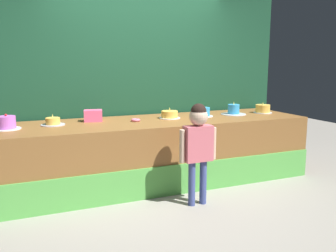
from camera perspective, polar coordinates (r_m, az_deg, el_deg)
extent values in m
plane|color=gray|center=(4.16, 0.40, -11.33)|extent=(12.00, 12.00, 0.00)
cube|color=brown|center=(4.52, -2.25, -4.17)|extent=(4.04, 1.08, 0.82)
cube|color=#59B24C|center=(4.09, 0.46, -8.98)|extent=(4.04, 0.02, 0.37)
cube|color=#19472D|center=(4.99, -4.88, 7.86)|extent=(4.44, 0.08, 2.66)
cylinder|color=#3F4C8C|center=(3.81, 3.93, -9.43)|extent=(0.08, 0.08, 0.49)
cylinder|color=#3F4C8C|center=(3.87, 5.80, -9.14)|extent=(0.08, 0.08, 0.49)
cube|color=#D86672|center=(3.72, 4.97, -2.88)|extent=(0.31, 0.14, 0.38)
cylinder|color=beige|center=(3.64, 2.38, -3.35)|extent=(0.06, 0.06, 0.35)
cylinder|color=beige|center=(3.81, 7.45, -2.84)|extent=(0.06, 0.06, 0.35)
sphere|color=beige|center=(3.67, 5.04, 1.57)|extent=(0.20, 0.20, 0.20)
sphere|color=black|center=(3.66, 5.06, 2.41)|extent=(0.17, 0.17, 0.17)
cube|color=#F45C8D|center=(4.44, -12.22, 1.68)|extent=(0.25, 0.20, 0.14)
torus|color=pink|center=(4.36, -5.35, 0.99)|extent=(0.12, 0.12, 0.03)
cylinder|color=white|center=(4.20, -25.00, -0.43)|extent=(0.30, 0.30, 0.01)
cylinder|color=#CC66D8|center=(4.19, -25.07, 0.55)|extent=(0.20, 0.20, 0.14)
sphere|color=red|center=(4.18, -25.15, 1.65)|extent=(0.03, 0.03, 0.03)
cylinder|color=silver|center=(4.29, -18.40, 0.20)|extent=(0.28, 0.28, 0.01)
cylinder|color=#F2BF4C|center=(4.28, -18.44, 0.79)|extent=(0.17, 0.17, 0.08)
cone|color=#F2E566|center=(4.28, -18.48, 1.63)|extent=(0.02, 0.02, 0.05)
cylinder|color=white|center=(4.59, 0.26, 1.34)|extent=(0.28, 0.28, 0.01)
cylinder|color=#F2BF4C|center=(4.59, 0.26, 1.95)|extent=(0.22, 0.22, 0.09)
cone|color=#F2E566|center=(4.58, 0.26, 2.85)|extent=(0.02, 0.02, 0.06)
cylinder|color=white|center=(4.78, 5.80, 1.64)|extent=(0.27, 0.27, 0.01)
cylinder|color=#3399D8|center=(4.77, 5.81, 2.37)|extent=(0.18, 0.18, 0.11)
cone|color=#F2E566|center=(4.77, 5.83, 3.27)|extent=(0.02, 0.02, 0.04)
cylinder|color=silver|center=(5.03, 10.72, 1.93)|extent=(0.35, 0.35, 0.01)
cylinder|color=#3399D8|center=(5.02, 10.75, 2.75)|extent=(0.16, 0.16, 0.13)
cone|color=#F2E566|center=(5.01, 10.78, 3.76)|extent=(0.02, 0.02, 0.04)
cylinder|color=silver|center=(5.30, 15.31, 2.15)|extent=(0.27, 0.27, 0.01)
cylinder|color=#F2BF4C|center=(5.29, 15.34, 2.80)|extent=(0.21, 0.21, 0.11)
cone|color=#F2E566|center=(5.28, 15.38, 3.63)|extent=(0.02, 0.02, 0.04)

